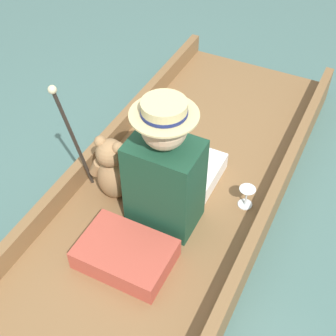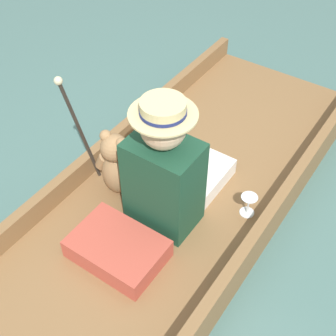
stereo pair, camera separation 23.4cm
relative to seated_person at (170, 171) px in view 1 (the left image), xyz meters
name	(u,v)px [view 1 (the left image)]	position (x,y,z in m)	size (l,w,h in m)	color
ground_plane	(163,224)	(-0.04, -0.01, -0.45)	(16.00, 16.00, 0.00)	#476B66
punt_boat	(163,215)	(-0.04, -0.01, -0.37)	(1.16, 3.37, 0.28)	brown
seat_cushion	(125,254)	(-0.05, -0.41, -0.26)	(0.48, 0.33, 0.12)	#B24738
seated_person	(170,171)	(0.00, 0.00, 0.00)	(0.37, 0.70, 0.80)	white
teddy_bear	(112,170)	(-0.34, -0.04, -0.11)	(0.30, 0.18, 0.44)	#9E754C
wine_glass	(247,193)	(0.38, 0.23, -0.22)	(0.09, 0.09, 0.13)	silver
walking_cane	(71,132)	(-0.52, -0.12, 0.16)	(0.04, 0.21, 0.82)	#2D2823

